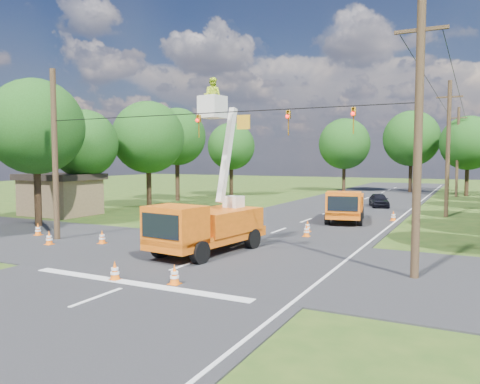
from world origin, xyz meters
The scene contains 31 objects.
ground centered at (0.00, 20.00, 0.00)m, with size 140.00×140.00×0.00m, color #264715.
road_main centered at (0.00, 20.00, 0.00)m, with size 12.00×100.00×0.06m, color black.
road_cross centered at (0.00, 2.00, 0.00)m, with size 56.00×10.00×0.07m, color black.
stop_bar centered at (0.00, -3.20, 0.00)m, with size 9.00×0.45×0.02m, color silver.
edge_line centered at (5.60, 20.00, 0.00)m, with size 0.12×90.00×0.02m, color silver.
bucket_truck centered at (-0.48, 2.42, 1.68)m, with size 3.16×6.55×7.98m.
second_truck centered at (2.54, 15.67, 1.14)m, with size 3.21×6.16×2.20m.
ground_worker centered at (-2.80, 3.93, 0.90)m, with size 0.65×0.43×1.79m, color orange.
distant_car centered at (2.77, 26.84, 0.62)m, with size 1.46×3.64×1.24m, color black.
traffic_cone_0 centered at (-0.94, -3.13, 0.36)m, with size 0.38×0.38×0.71m.
traffic_cone_1 centered at (1.26, -2.63, 0.36)m, with size 0.38×0.38×0.71m.
traffic_cone_2 centered at (2.14, 8.76, 0.36)m, with size 0.38×0.38×0.71m.
traffic_cone_3 centered at (1.66, 10.38, 0.36)m, with size 0.38×0.38×0.71m.
traffic_cone_4 centered at (-6.43, 2.09, 0.36)m, with size 0.38×0.38×0.71m.
traffic_cone_5 centered at (-8.58, 0.67, 0.36)m, with size 0.38×0.38×0.71m.
traffic_cone_6 centered at (-11.44, 2.40, 0.36)m, with size 0.38×0.38×0.71m.
traffic_cone_7 centered at (5.39, 17.70, 0.36)m, with size 0.38×0.38×0.71m.
pole_right_near centered at (8.50, 2.00, 5.11)m, with size 1.80×0.30×10.00m.
pole_right_mid centered at (8.50, 22.00, 5.11)m, with size 1.80×0.30×10.00m.
pole_right_far centered at (8.50, 42.00, 5.11)m, with size 1.80×0.30×10.00m.
pole_left centered at (-9.50, 2.00, 4.50)m, with size 0.30×0.30×9.00m.
signal_span centered at (2.23, 1.99, 5.88)m, with size 18.00×0.29×1.07m.
shed centered at (-18.00, 10.00, 1.62)m, with size 5.50×4.50×3.15m.
tree_left_b centered at (-14.50, 5.00, 6.31)m, with size 6.00×6.00×9.32m.
tree_left_c centered at (-16.50, 11.00, 5.44)m, with size 5.20×5.20×8.06m.
tree_left_d centered at (-15.00, 17.00, 6.12)m, with size 6.20×6.20×9.24m.
tree_left_e centered at (-16.80, 24.00, 6.49)m, with size 5.80×5.80×9.41m.
tree_left_f centered at (-14.80, 32.00, 5.69)m, with size 5.40×5.40×8.40m.
tree_far_a centered at (-5.00, 45.00, 6.19)m, with size 6.60×6.60×9.50m.
tree_far_b centered at (3.00, 47.00, 6.81)m, with size 7.00×7.00×10.32m.
tree_far_c centered at (9.50, 44.00, 6.06)m, with size 6.20×6.20×9.18m.
Camera 1 is at (10.34, -15.67, 4.35)m, focal length 35.00 mm.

